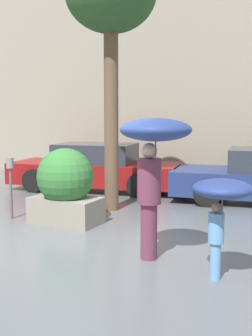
{
  "coord_description": "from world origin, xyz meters",
  "views": [
    {
      "loc": [
        3.68,
        -4.99,
        1.99
      ],
      "look_at": [
        0.32,
        1.6,
        1.05
      ],
      "focal_mm": 45.0,
      "sensor_mm": 36.0,
      "label": 1
    }
  ],
  "objects_px": {
    "parked_car_near": "(96,168)",
    "parking_meter": "(10,175)",
    "planter_box": "(65,186)",
    "person_child": "(221,197)",
    "street_tree": "(111,1)",
    "person_adult": "(154,150)"
  },
  "relations": [
    {
      "from": "planter_box",
      "to": "parked_car_near",
      "type": "height_order",
      "value": "planter_box"
    },
    {
      "from": "street_tree",
      "to": "parking_meter",
      "type": "height_order",
      "value": "street_tree"
    },
    {
      "from": "person_adult",
      "to": "person_child",
      "type": "bearing_deg",
      "value": 16.68
    },
    {
      "from": "planter_box",
      "to": "parking_meter",
      "type": "xyz_separation_m",
      "value": [
        -1.12,
        -0.2,
        0.16
      ]
    },
    {
      "from": "planter_box",
      "to": "person_child",
      "type": "distance_m",
      "value": 3.55
    },
    {
      "from": "person_adult",
      "to": "street_tree",
      "type": "distance_m",
      "value": 4.21
    },
    {
      "from": "planter_box",
      "to": "parked_car_near",
      "type": "distance_m",
      "value": 3.57
    },
    {
      "from": "planter_box",
      "to": "person_adult",
      "type": "height_order",
      "value": "person_adult"
    },
    {
      "from": "person_adult",
      "to": "parking_meter",
      "type": "bearing_deg",
      "value": -162.68
    },
    {
      "from": "planter_box",
      "to": "parking_meter",
      "type": "distance_m",
      "value": 1.15
    },
    {
      "from": "person_adult",
      "to": "person_child",
      "type": "relative_size",
      "value": 1.56
    },
    {
      "from": "street_tree",
      "to": "parking_meter",
      "type": "distance_m",
      "value": 3.96
    },
    {
      "from": "person_adult",
      "to": "parking_meter",
      "type": "height_order",
      "value": "person_adult"
    },
    {
      "from": "person_child",
      "to": "parked_car_near",
      "type": "height_order",
      "value": "person_child"
    },
    {
      "from": "parked_car_near",
      "to": "parking_meter",
      "type": "relative_size",
      "value": 4.02
    },
    {
      "from": "person_child",
      "to": "street_tree",
      "type": "height_order",
      "value": "street_tree"
    },
    {
      "from": "person_child",
      "to": "parked_car_near",
      "type": "xyz_separation_m",
      "value": [
        -4.58,
        4.73,
        -0.46
      ]
    },
    {
      "from": "parking_meter",
      "to": "person_child",
      "type": "bearing_deg",
      "value": -15.69
    },
    {
      "from": "planter_box",
      "to": "parking_meter",
      "type": "bearing_deg",
      "value": -169.79
    },
    {
      "from": "person_adult",
      "to": "street_tree",
      "type": "relative_size",
      "value": 0.38
    },
    {
      "from": "street_tree",
      "to": "parking_meter",
      "type": "relative_size",
      "value": 4.38
    },
    {
      "from": "planter_box",
      "to": "parking_meter",
      "type": "height_order",
      "value": "planter_box"
    }
  ]
}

